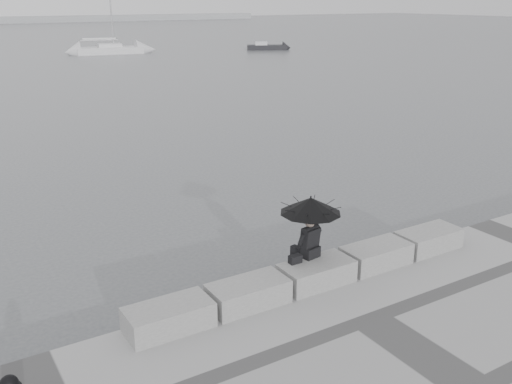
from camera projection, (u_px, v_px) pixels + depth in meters
ground at (303, 296)px, 12.77m from camera, size 360.00×360.00×0.00m
stone_block_far_left at (169, 318)px, 10.48m from camera, size 1.60×0.80×0.50m
stone_block_left at (248, 294)px, 11.32m from camera, size 1.60×0.80×0.50m
stone_block_centre at (316, 273)px, 12.16m from camera, size 1.60×0.80×0.50m
stone_block_right at (376, 255)px, 13.00m from camera, size 1.60×0.80×0.50m
stone_block_far_right at (428, 240)px, 13.84m from camera, size 1.60×0.80×0.50m
seated_person at (311, 212)px, 12.05m from camera, size 1.32×1.32×1.39m
bag at (295, 259)px, 12.04m from camera, size 0.27×0.16×0.18m
sailboat_right at (110, 49)px, 67.14m from camera, size 7.85×3.58×12.90m
small_motorboat at (267, 47)px, 72.53m from camera, size 5.19×3.83×1.10m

